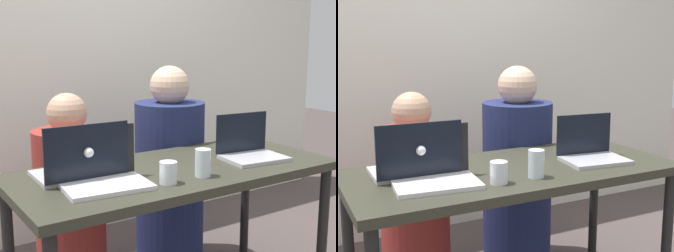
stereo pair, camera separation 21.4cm
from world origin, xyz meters
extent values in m
cube|color=white|center=(0.00, 1.24, 1.17)|extent=(4.50, 0.10, 2.34)
cube|color=#313126|center=(0.00, 0.00, 0.72)|extent=(1.48, 0.67, 0.04)
cylinder|color=black|center=(0.69, -0.28, 0.35)|extent=(0.05, 0.05, 0.70)
cylinder|color=black|center=(0.69, 0.28, 0.35)|extent=(0.05, 0.05, 0.70)
cylinder|color=maroon|center=(-0.31, 0.52, 0.43)|extent=(0.37, 0.37, 0.86)
sphere|color=tan|center=(-0.31, 0.52, 0.94)|extent=(0.20, 0.20, 0.20)
cylinder|color=navy|center=(0.31, 0.52, 0.48)|extent=(0.47, 0.47, 0.95)
sphere|color=beige|center=(0.31, 0.52, 1.05)|extent=(0.23, 0.23, 0.23)
cube|color=silver|center=(-0.40, -0.10, 0.75)|extent=(0.35, 0.26, 0.02)
cube|color=black|center=(-0.38, 0.02, 0.86)|extent=(0.33, 0.04, 0.21)
sphere|color=white|center=(-0.38, 0.03, 0.86)|extent=(0.04, 0.04, 0.04)
cube|color=#B0B0BA|center=(0.39, -0.10, 0.75)|extent=(0.31, 0.24, 0.02)
cube|color=black|center=(0.40, 0.01, 0.85)|extent=(0.29, 0.04, 0.19)
sphere|color=white|center=(0.40, 0.03, 0.85)|extent=(0.04, 0.04, 0.04)
cube|color=#B6B0B3|center=(-0.42, 0.13, 0.75)|extent=(0.36, 0.25, 0.02)
cube|color=black|center=(-0.43, 0.00, 0.87)|extent=(0.36, 0.02, 0.22)
sphere|color=white|center=(-0.43, -0.01, 0.87)|extent=(0.04, 0.04, 0.04)
cylinder|color=white|center=(-0.16, -0.18, 0.78)|extent=(0.07, 0.07, 0.09)
cylinder|color=silver|center=(-0.16, -0.18, 0.76)|extent=(0.06, 0.06, 0.05)
cylinder|color=silver|center=(0.02, -0.18, 0.80)|extent=(0.07, 0.07, 0.12)
cylinder|color=silver|center=(0.02, -0.18, 0.77)|extent=(0.06, 0.06, 0.06)
camera|label=1|loc=(-1.15, -1.69, 1.31)|focal=50.00mm
camera|label=2|loc=(-0.96, -1.80, 1.31)|focal=50.00mm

